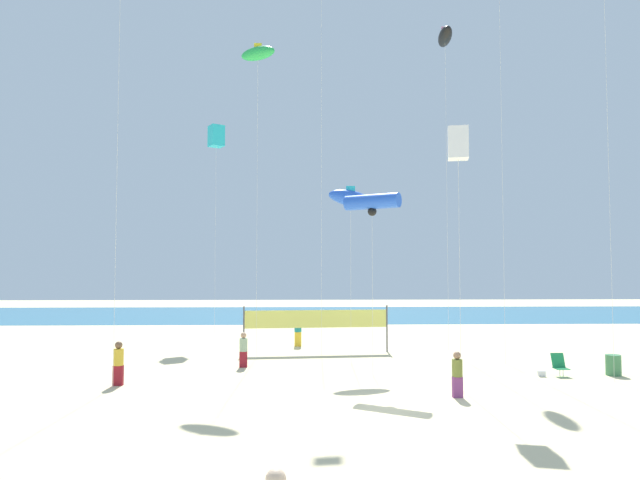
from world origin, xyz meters
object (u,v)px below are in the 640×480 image
object	(u,v)px
beachgoer_teal_shirt	(298,329)
kite_white_box	(458,144)
kite_cyan_box	(216,136)
folding_beach_chair	(559,364)
beach_handbag	(542,374)
volleyball_net	(316,321)
beachgoer_mustard_shirt	(118,362)
kite_black_inflatable	(445,37)
beachgoer_olive_shirt	(457,373)
beachgoer_sage_shirt	(243,349)
trash_barrel	(613,365)
kite_blue_tube	(372,202)
kite_green_inflatable	(258,54)
kite_blue_inflatable	(351,198)

from	to	relation	value
beachgoer_teal_shirt	kite_white_box	distance (m)	15.06
kite_cyan_box	kite_white_box	size ratio (longest dim) A/B	1.47
folding_beach_chair	beach_handbag	size ratio (longest dim) A/B	3.12
folding_beach_chair	volleyball_net	xyz separation A→B (m)	(-9.62, 6.46, 1.16)
beachgoer_mustard_shirt	volleyball_net	world-z (taller)	volleyball_net
volleyball_net	kite_black_inflatable	size ratio (longest dim) A/B	0.43
beachgoer_olive_shirt	volleyball_net	size ratio (longest dim) A/B	0.21
beachgoer_sage_shirt	beachgoer_mustard_shirt	xyz separation A→B (m)	(-4.22, -3.68, 0.05)
trash_barrel	beachgoer_sage_shirt	bearing A→B (deg)	171.36
kite_blue_tube	kite_white_box	xyz separation A→B (m)	(2.82, -2.73, 1.83)
beachgoer_teal_shirt	kite_white_box	world-z (taller)	kite_white_box
beach_handbag	folding_beach_chair	bearing A→B (deg)	7.60
beachgoer_sage_shirt	kite_blue_tube	bearing A→B (deg)	-67.65
beach_handbag	kite_cyan_box	distance (m)	25.06
kite_blue_tube	kite_white_box	distance (m)	4.33
beachgoer_mustard_shirt	volleyball_net	size ratio (longest dim) A/B	0.22
trash_barrel	kite_black_inflatable	bearing A→B (deg)	125.47
beachgoer_sage_shirt	kite_blue_tube	distance (m)	8.50
beachgoer_mustard_shirt	kite_green_inflatable	xyz separation A→B (m)	(4.57, 6.11, 14.04)
volleyball_net	kite_black_inflatable	bearing A→B (deg)	4.02
kite_green_inflatable	beachgoer_teal_shirt	bearing A→B (deg)	64.74
beachgoer_sage_shirt	volleyball_net	world-z (taller)	volleyball_net
beach_handbag	beachgoer_sage_shirt	bearing A→B (deg)	168.52
trash_barrel	beach_handbag	distance (m)	3.03
kite_blue_tube	kite_blue_inflatable	bearing A→B (deg)	101.75
beachgoer_sage_shirt	kite_black_inflatable	size ratio (longest dim) A/B	0.09
folding_beach_chair	beach_handbag	world-z (taller)	folding_beach_chair
beachgoer_mustard_shirt	folding_beach_chair	distance (m)	17.19
beachgoer_teal_shirt	kite_cyan_box	size ratio (longest dim) A/B	0.13
trash_barrel	kite_black_inflatable	world-z (taller)	kite_black_inflatable
folding_beach_chair	beachgoer_mustard_shirt	bearing A→B (deg)	169.71
beachgoer_sage_shirt	volleyball_net	distance (m)	5.32
kite_green_inflatable	kite_black_inflatable	distance (m)	10.29
beach_handbag	kite_blue_inflatable	size ratio (longest dim) A/B	0.03
kite_blue_tube	kite_black_inflatable	xyz separation A→B (m)	(4.81, 6.62, 9.76)
folding_beach_chair	beachgoer_sage_shirt	bearing A→B (deg)	154.93
beachgoer_teal_shirt	beachgoer_olive_shirt	size ratio (longest dim) A/B	1.14
kite_cyan_box	kite_black_inflatable	world-z (taller)	kite_black_inflatable
beach_handbag	kite_white_box	xyz separation A→B (m)	(-3.90, -2.30, 8.74)
beachgoer_olive_shirt	beachgoer_mustard_shirt	xyz separation A→B (m)	(-11.99, 2.29, 0.05)
beachgoer_olive_shirt	kite_blue_inflatable	world-z (taller)	kite_blue_inflatable
kite_blue_tube	kite_black_inflatable	world-z (taller)	kite_black_inflatable
beachgoer_sage_shirt	folding_beach_chair	bearing A→B (deg)	-57.53
beachgoer_mustard_shirt	volleyball_net	distance (m)	10.84
beachgoer_mustard_shirt	kite_blue_tube	distance (m)	11.56
beachgoer_olive_shirt	kite_blue_tube	world-z (taller)	kite_blue_tube
kite_black_inflatable	beachgoer_teal_shirt	bearing A→B (deg)	165.79
folding_beach_chair	trash_barrel	size ratio (longest dim) A/B	1.08
beachgoer_teal_shirt	kite_white_box	xyz separation A→B (m)	(5.92, -11.35, 7.93)
beach_handbag	kite_cyan_box	xyz separation A→B (m)	(-15.35, 14.91, 13.03)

